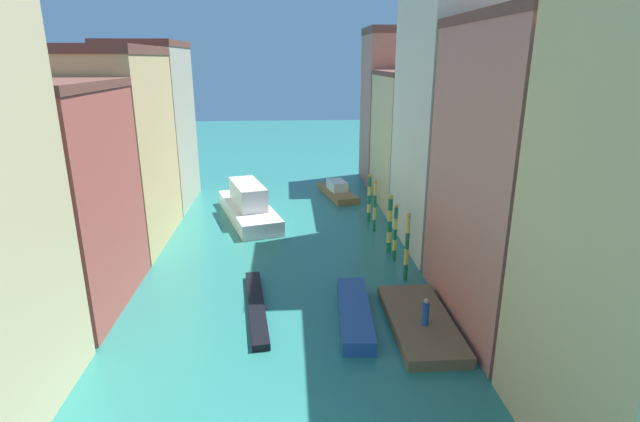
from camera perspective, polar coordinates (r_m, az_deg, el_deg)
ground_plane at (r=39.91m, az=-4.17°, el=-2.66°), size 154.00×154.00×0.00m
building_left_1 at (r=30.24m, az=-28.64°, el=1.17°), size 6.61×9.86×12.60m
building_left_2 at (r=39.55m, az=-22.76°, el=6.80°), size 6.61×10.92×14.57m
building_left_3 at (r=49.25m, az=-19.08°, el=9.43°), size 6.61×9.49×15.24m
building_right_1 at (r=26.92m, az=22.73°, el=3.72°), size 6.61×11.30×15.80m
building_right_2 at (r=36.92m, az=15.50°, el=12.84°), size 6.61×10.85×22.21m
building_right_3 at (r=47.69m, az=10.87°, el=8.24°), size 6.61×10.57×12.63m
building_right_4 at (r=56.45m, az=8.61°, el=11.94°), size 6.61×7.34×16.93m
waterfront_dock at (r=27.00m, az=11.67°, el=-12.66°), size 3.18×7.70×0.59m
person_on_dock at (r=25.93m, az=12.28°, el=-11.57°), size 0.36×0.36×1.47m
mooring_pole_0 at (r=31.37m, az=10.14°, el=-4.08°), size 0.29×0.29×4.54m
mooring_pole_1 at (r=34.30m, az=8.79°, el=-2.44°), size 0.30×0.30×4.18m
mooring_pole_2 at (r=35.56m, az=8.17°, el=-1.44°), size 0.38×0.38×4.45m
mooring_pole_3 at (r=39.95m, az=6.43°, el=0.66°), size 0.28×0.28×4.37m
mooring_pole_4 at (r=42.47m, az=5.78°, el=1.61°), size 0.33×0.33×4.23m
vaporetto_white at (r=43.74m, az=-8.41°, el=0.64°), size 6.52×11.90×3.23m
gondola_black at (r=28.43m, az=-7.47°, el=-11.01°), size 1.88×8.65×0.39m
motorboat_0 at (r=27.22m, az=4.07°, el=-11.80°), size 2.11×7.32×0.79m
motorboat_1 at (r=50.71m, az=2.02°, el=2.40°), size 3.76×7.56×1.60m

